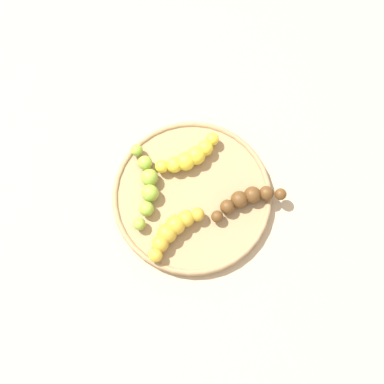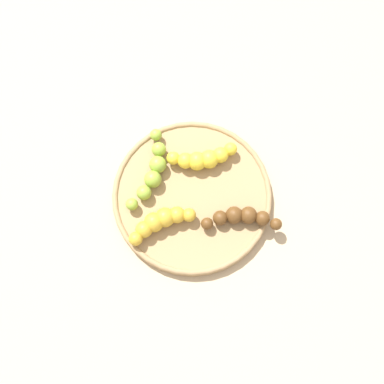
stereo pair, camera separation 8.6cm
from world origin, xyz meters
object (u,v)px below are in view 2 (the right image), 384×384
at_px(banana_yellow, 203,158).
at_px(banana_overripe, 241,218).
at_px(banana_green, 152,171).
at_px(banana_spotted, 160,222).
at_px(fruit_bowl, 192,196).

xyz_separation_m(banana_yellow, banana_overripe, (0.04, -0.12, -0.00)).
bearing_deg(banana_green, banana_overripe, -11.77).
bearing_deg(banana_spotted, banana_yellow, -56.95).
bearing_deg(banana_spotted, banana_overripe, -111.34).
height_order(banana_green, banana_spotted, banana_spotted).
distance_m(fruit_bowl, banana_yellow, 0.07).
distance_m(banana_yellow, banana_spotted, 0.14).
height_order(banana_green, banana_overripe, same).
bearing_deg(banana_overripe, banana_yellow, 31.85).
height_order(banana_spotted, banana_overripe, banana_spotted).
distance_m(fruit_bowl, banana_spotted, 0.08).
relative_size(fruit_bowl, banana_yellow, 2.22).
bearing_deg(fruit_bowl, banana_yellow, 61.60).
height_order(banana_yellow, banana_overripe, banana_yellow).
distance_m(banana_green, banana_spotted, 0.09).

